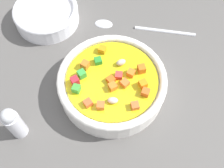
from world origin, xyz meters
TOP-DOWN VIEW (x-y plane):
  - ground_plane at (0.00, 0.00)cm, footprint 140.00×140.00cm
  - soup_bowl_main at (-0.00, -0.01)cm, footprint 19.60×19.60cm
  - spoon at (-2.53, 15.95)cm, footprint 21.24×8.47cm
  - side_bowl_small at (-20.54, 8.88)cm, footprint 13.80×13.80cm
  - pepper_shaker at (-10.26, -14.67)cm, footprint 2.70×2.70cm

SIDE VIEW (x-z plane):
  - ground_plane at x=0.00cm, z-range -2.00..0.00cm
  - spoon at x=-2.53cm, z-range 0.00..0.82cm
  - side_bowl_small at x=-20.54cm, z-range 0.07..3.91cm
  - soup_bowl_main at x=0.00cm, z-range -0.18..5.22cm
  - pepper_shaker at x=-10.26cm, z-range -0.02..7.91cm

